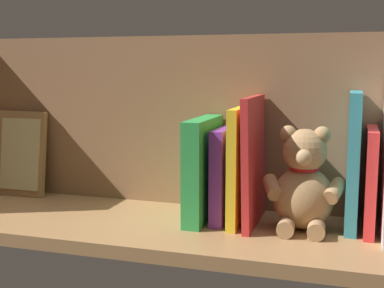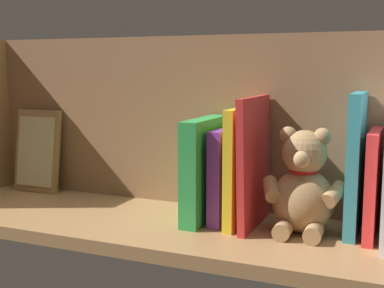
{
  "view_description": "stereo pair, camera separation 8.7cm",
  "coord_description": "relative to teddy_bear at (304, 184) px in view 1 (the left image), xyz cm",
  "views": [
    {
      "loc": [
        -25.58,
        82.21,
        26.37
      ],
      "look_at": [
        0.0,
        0.0,
        13.68
      ],
      "focal_mm": 48.64,
      "sensor_mm": 36.0,
      "label": 1
    },
    {
      "loc": [
        -33.74,
        79.21,
        26.37
      ],
      "look_at": [
        0.0,
        0.0,
        13.68
      ],
      "focal_mm": 48.64,
      "sensor_mm": 36.0,
      "label": 2
    }
  ],
  "objects": [
    {
      "name": "book_6",
      "position": [
        10.82,
        -1.49,
        2.38
      ],
      "size": [
        1.63,
        14.74,
        19.8
      ],
      "primitive_type": "cube",
      "color": "yellow",
      "rests_on": "ground_plane"
    },
    {
      "name": "book_4",
      "position": [
        -7.58,
        -3.0,
        3.75
      ],
      "size": [
        1.9,
        11.71,
        22.53
      ],
      "primitive_type": "cube",
      "color": "teal",
      "rests_on": "ground_plane"
    },
    {
      "name": "ground_plane",
      "position": [
        18.37,
        2.16,
        -8.62
      ],
      "size": [
        105.04,
        28.84,
        2.2
      ],
      "primitive_type": "cube",
      "color": "#A87A4C"
    },
    {
      "name": "book_7",
      "position": [
        13.71,
        -2.15,
        0.54
      ],
      "size": [
        2.21,
        13.42,
        16.12
      ],
      "primitive_type": "cube",
      "color": "purple",
      "rests_on": "ground_plane"
    },
    {
      "name": "book_5",
      "position": [
        8.42,
        -1.01,
        3.3
      ],
      "size": [
        1.79,
        15.7,
        21.66
      ],
      "primitive_type": "cube",
      "rotation": [
        0.0,
        0.03,
        0.0
      ],
      "color": "red",
      "rests_on": "ground_plane"
    },
    {
      "name": "book_8",
      "position": [
        17.35,
        -1.07,
        1.35
      ],
      "size": [
        3.13,
        15.57,
        17.75
      ],
      "primitive_type": "cube",
      "color": "green",
      "rests_on": "ground_plane"
    },
    {
      "name": "teddy_bear",
      "position": [
        0.0,
        0.0,
        0.0
      ],
      "size": [
        13.86,
        11.11,
        17.09
      ],
      "rotation": [
        0.0,
        0.0,
        0.04
      ],
      "color": "tan",
      "rests_on": "ground_plane"
    },
    {
      "name": "shelf_back_panel",
      "position": [
        18.37,
        -10.01,
        8.63
      ],
      "size": [
        105.04,
        1.5,
        32.29
      ],
      "primitive_type": "cube",
      "color": "#916443",
      "rests_on": "ground_plane"
    },
    {
      "name": "book_3",
      "position": [
        -10.32,
        -2.46,
        0.89
      ],
      "size": [
        1.63,
        12.79,
        16.82
      ],
      "primitive_type": "cube",
      "color": "red",
      "rests_on": "ground_plane"
    },
    {
      "name": "picture_frame_leaning",
      "position": [
        58.16,
        -6.66,
        1.16
      ],
      "size": [
        10.72,
        3.84,
        17.53
      ],
      "color": "#A87A4C",
      "rests_on": "ground_plane"
    }
  ]
}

